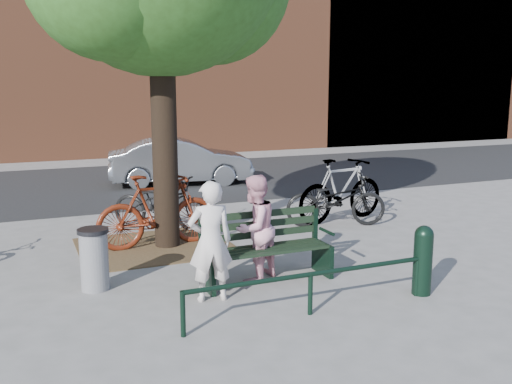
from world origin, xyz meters
name	(u,v)px	position (x,y,z in m)	size (l,w,h in m)	color
ground	(267,282)	(0.00, 0.00, 0.00)	(90.00, 90.00, 0.00)	gray
dirt_pit	(156,247)	(-1.00, 2.20, 0.01)	(2.40, 2.00, 0.02)	brown
road	(138,182)	(0.00, 8.50, 0.01)	(40.00, 7.00, 0.01)	black
park_bench	(265,246)	(0.00, 0.08, 0.48)	(1.74, 0.54, 0.97)	black
guard_railing	(311,281)	(0.00, -1.20, 0.40)	(3.06, 0.06, 0.51)	black
person_left	(210,241)	(-0.90, -0.33, 0.74)	(0.54, 0.35, 1.48)	beige
person_right	(255,228)	(-0.12, 0.15, 0.71)	(0.69, 0.54, 1.43)	pink
bollard	(423,258)	(1.60, -1.17, 0.47)	(0.24, 0.24, 0.88)	black
litter_bin	(94,259)	(-2.15, 0.60, 0.41)	(0.39, 0.39, 0.80)	gray
bicycle_b	(158,211)	(-0.94, 2.21, 0.60)	(0.56, 1.99, 1.20)	#521A0B
bicycle_c	(161,204)	(-0.63, 3.30, 0.48)	(0.64, 1.83, 0.96)	black
bicycle_d	(341,190)	(2.70, 2.58, 0.61)	(0.58, 2.04, 1.23)	gray
bicycle_e	(336,200)	(2.43, 2.31, 0.49)	(0.65, 1.86, 0.98)	black
parked_car	(181,161)	(0.99, 7.78, 0.61)	(1.29, 3.70, 1.22)	gray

